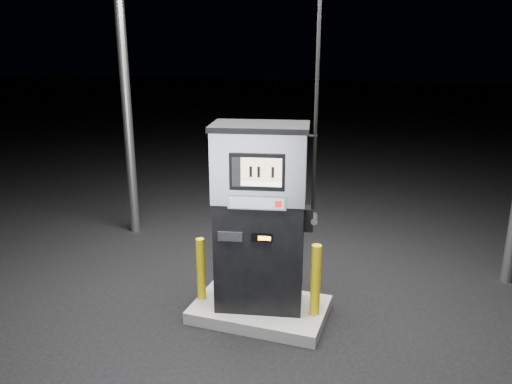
% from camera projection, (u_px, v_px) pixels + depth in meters
% --- Properties ---
extents(ground, '(80.00, 80.00, 0.00)m').
position_uv_depth(ground, '(260.00, 315.00, 6.15)').
color(ground, black).
rests_on(ground, ground).
extents(pump_island, '(1.60, 1.00, 0.15)m').
position_uv_depth(pump_island, '(260.00, 310.00, 6.13)').
color(pump_island, slate).
rests_on(pump_island, ground).
extents(fuel_dispenser, '(1.28, 0.87, 4.59)m').
position_uv_depth(fuel_dispenser, '(260.00, 216.00, 5.80)').
color(fuel_dispenser, black).
rests_on(fuel_dispenser, pump_island).
extents(bollard_left, '(0.12, 0.12, 0.80)m').
position_uv_depth(bollard_left, '(201.00, 269.00, 6.14)').
color(bollard_left, '#DDBC0C').
rests_on(bollard_left, pump_island).
extents(bollard_right, '(0.13, 0.13, 0.87)m').
position_uv_depth(bollard_right, '(316.00, 280.00, 5.77)').
color(bollard_right, '#DDBC0C').
rests_on(bollard_right, pump_island).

